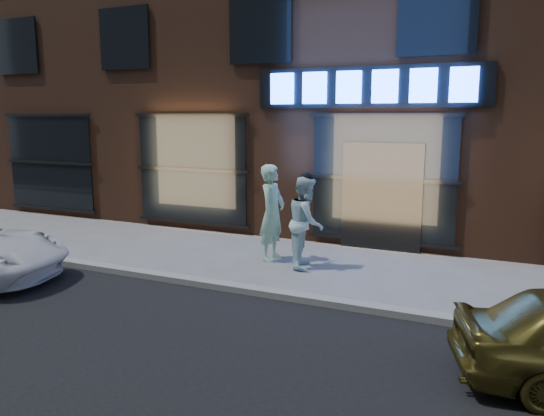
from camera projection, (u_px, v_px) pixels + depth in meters
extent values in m
plane|color=slate|center=(322.00, 305.00, 8.48)|extent=(90.00, 90.00, 0.00)
cube|color=gray|center=(322.00, 301.00, 8.47)|extent=(60.00, 0.25, 0.12)
cube|color=#54301E|center=(420.00, 42.00, 14.78)|extent=(30.00, 8.00, 10.00)
cube|color=black|center=(367.00, 87.00, 11.56)|extent=(5.20, 0.06, 0.90)
cube|color=black|center=(381.00, 197.00, 11.78)|extent=(1.80, 0.10, 2.40)
cube|color=#FFBF72|center=(51.00, 162.00, 15.87)|extent=(3.00, 0.04, 2.60)
cube|color=black|center=(50.00, 162.00, 15.83)|extent=(3.20, 0.06, 2.80)
cube|color=#FFBF72|center=(192.00, 169.00, 13.82)|extent=(3.00, 0.04, 2.60)
cube|color=black|center=(191.00, 169.00, 13.78)|extent=(3.20, 0.06, 2.80)
cube|color=#FFBF72|center=(383.00, 179.00, 11.77)|extent=(3.00, 0.04, 2.60)
cube|color=black|center=(382.00, 179.00, 11.73)|extent=(3.20, 0.06, 2.80)
cube|color=black|center=(17.00, 46.00, 15.66)|extent=(1.60, 0.06, 1.60)
cube|color=black|center=(124.00, 38.00, 14.02)|extent=(1.60, 0.06, 1.60)
cube|color=black|center=(260.00, 28.00, 12.38)|extent=(1.60, 0.06, 1.60)
cube|color=black|center=(437.00, 15.00, 10.74)|extent=(1.60, 0.06, 1.60)
cube|color=#2659FF|center=(282.00, 89.00, 12.32)|extent=(0.55, 0.12, 0.70)
cube|color=#2659FF|center=(315.00, 88.00, 11.99)|extent=(0.55, 0.12, 0.70)
cube|color=#2659FF|center=(349.00, 87.00, 11.66)|extent=(0.55, 0.12, 0.70)
cube|color=#2659FF|center=(385.00, 86.00, 11.33)|extent=(0.55, 0.12, 0.70)
cube|color=#2659FF|center=(423.00, 86.00, 11.00)|extent=(0.55, 0.12, 0.70)
cube|color=#2659FF|center=(464.00, 85.00, 10.68)|extent=(0.55, 0.12, 0.70)
imported|color=#BCF7CD|center=(272.00, 213.00, 10.97)|extent=(0.50, 0.74, 2.00)
imported|color=silver|center=(306.00, 222.00, 10.47)|extent=(0.91, 1.05, 1.82)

